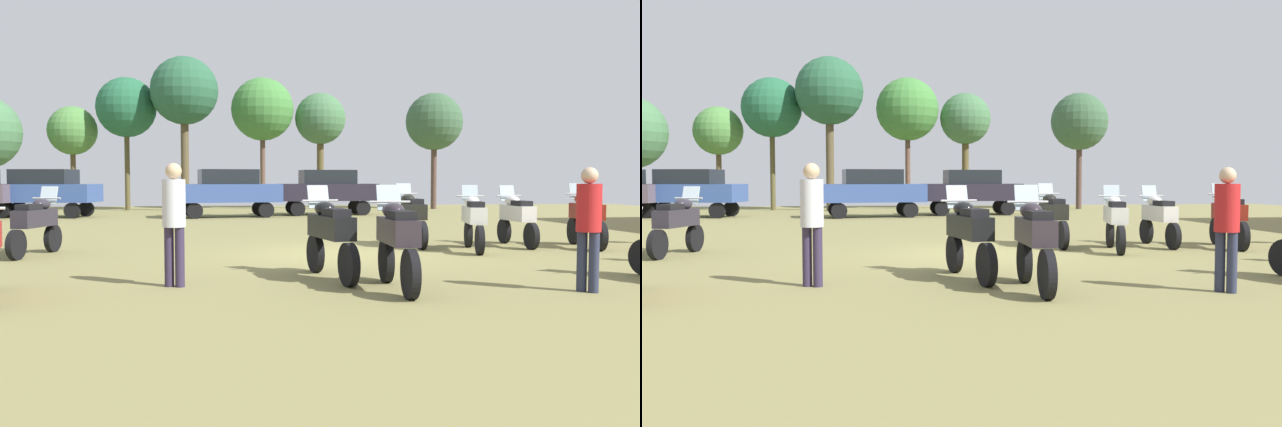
% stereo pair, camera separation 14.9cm
% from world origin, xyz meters
% --- Properties ---
extents(ground_plane, '(44.00, 52.00, 0.02)m').
position_xyz_m(ground_plane, '(0.00, 0.00, 0.01)').
color(ground_plane, olive).
extents(motorcycle_1, '(0.74, 2.20, 1.46)m').
position_xyz_m(motorcycle_1, '(3.02, 0.19, 0.74)').
color(motorcycle_1, black).
rests_on(motorcycle_1, ground).
extents(motorcycle_2, '(0.62, 2.30, 1.49)m').
position_xyz_m(motorcycle_2, '(1.93, 1.41, 0.75)').
color(motorcycle_2, black).
rests_on(motorcycle_2, ground).
extents(motorcycle_3, '(0.66, 2.20, 1.50)m').
position_xyz_m(motorcycle_3, '(5.90, 0.56, 0.75)').
color(motorcycle_3, black).
rests_on(motorcycle_3, ground).
extents(motorcycle_4, '(0.62, 2.14, 1.51)m').
position_xyz_m(motorcycle_4, '(0.03, -4.65, 0.76)').
color(motorcycle_4, black).
rests_on(motorcycle_4, ground).
extents(motorcycle_5, '(0.73, 2.05, 1.44)m').
position_xyz_m(motorcycle_5, '(-6.35, 0.50, 0.72)').
color(motorcycle_5, black).
rests_on(motorcycle_5, ground).
extents(motorcycle_12, '(0.71, 2.24, 1.49)m').
position_xyz_m(motorcycle_12, '(-0.76, -3.46, 0.75)').
color(motorcycle_12, black).
rests_on(motorcycle_12, ground).
extents(motorcycle_13, '(0.62, 2.11, 1.44)m').
position_xyz_m(motorcycle_13, '(4.41, 1.05, 0.73)').
color(motorcycle_13, black).
rests_on(motorcycle_13, ground).
extents(car_1, '(4.55, 2.51, 2.00)m').
position_xyz_m(car_1, '(-10.03, 14.90, 1.19)').
color(car_1, black).
rests_on(car_1, ground).
extents(car_3, '(4.53, 2.45, 2.00)m').
position_xyz_m(car_3, '(-2.44, 13.96, 1.19)').
color(car_3, black).
rests_on(car_3, ground).
extents(car_4, '(4.40, 2.07, 2.00)m').
position_xyz_m(car_4, '(1.94, 15.28, 1.19)').
color(car_4, black).
rests_on(car_4, ground).
extents(person_1, '(0.44, 0.44, 1.83)m').
position_xyz_m(person_1, '(-3.16, -3.94, 1.10)').
color(person_1, '#302641').
rests_on(person_1, ground).
extents(person_2, '(0.48, 0.48, 1.76)m').
position_xyz_m(person_2, '(2.66, -5.17, 1.05)').
color(person_2, '#292D46').
rests_on(person_2, ground).
extents(tree_1, '(3.03, 3.03, 6.18)m').
position_xyz_m(tree_1, '(8.43, 20.32, 4.64)').
color(tree_1, '#4F3933').
rests_on(tree_1, ground).
extents(tree_2, '(3.04, 3.04, 6.76)m').
position_xyz_m(tree_2, '(-7.57, 20.89, 5.23)').
color(tree_2, brown).
rests_on(tree_2, ground).
extents(tree_4, '(2.76, 2.76, 6.24)m').
position_xyz_m(tree_4, '(2.49, 21.67, 4.81)').
color(tree_4, brown).
rests_on(tree_4, ground).
extents(tree_6, '(2.48, 2.48, 5.32)m').
position_xyz_m(tree_6, '(-10.34, 21.39, 4.06)').
color(tree_6, brown).
rests_on(tree_6, ground).
extents(tree_7, '(3.32, 3.32, 6.95)m').
position_xyz_m(tree_7, '(-0.64, 21.33, 5.28)').
color(tree_7, brown).
rests_on(tree_7, ground).
extents(tree_8, '(3.39, 3.39, 7.71)m').
position_xyz_m(tree_8, '(-4.61, 19.94, 5.96)').
color(tree_8, brown).
rests_on(tree_8, ground).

